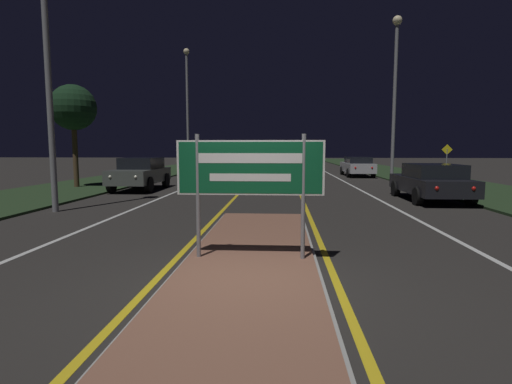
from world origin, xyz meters
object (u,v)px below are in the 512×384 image
Objects in this scene: car_receding_0 at (431,181)px; car_receding_2 at (300,160)px; car_approaching_0 at (141,173)px; warning_sign at (447,159)px; streetlight_right_near at (395,80)px; highway_sign at (250,172)px; car_receding_1 at (357,166)px; streetlight_left_far at (187,100)px; car_receding_3 at (301,158)px.

car_receding_0 is 26.64m from car_receding_2.
warning_sign is at bearing 18.31° from car_approaching_0.
warning_sign is (3.94, 8.53, 0.62)m from car_receding_0.
car_receding_0 is at bearing -93.81° from streetlight_right_near.
car_receding_0 is 12.54m from car_approaching_0.
highway_sign is 17.34m from streetlight_right_near.
car_receding_1 is at bearing 96.29° from streetlight_right_near.
streetlight_left_far reaches higher than warning_sign.
car_receding_3 is at bearing 95.13° from car_receding_0.
car_approaching_0 is at bearing -87.53° from streetlight_left_far.
streetlight_right_near is 5.66m from warning_sign.
car_receding_0 is at bearing -84.87° from car_receding_3.
car_receding_3 is 33.23m from car_approaching_0.
car_receding_3 is at bearing 64.85° from streetlight_left_far.
car_receding_1 is at bearing -75.32° from car_receding_2.
streetlight_left_far is at bearing 148.47° from streetlight_right_near.
warning_sign reaches higher than car_receding_2.
warning_sign is (9.97, 17.08, -0.19)m from highway_sign.
highway_sign reaches higher than car_receding_3.
car_receding_0 is at bearing -114.78° from warning_sign.
car_receding_2 is at bearing 51.60° from streetlight_left_far.
streetlight_right_near is (13.09, -8.03, -0.01)m from streetlight_left_far.
car_approaching_0 reaches higher than car_receding_1.
car_receding_0 is 1.05× the size of car_approaching_0.
streetlight_left_far reaches higher than car_receding_0.
car_receding_2 is at bearing 86.10° from highway_sign.
car_receding_0 is at bearing -89.04° from car_receding_1.
streetlight_left_far is 15.36m from streetlight_right_near.
car_receding_0 is 0.97× the size of car_receding_3.
car_receding_3 is (-3.16, 35.22, 0.04)m from car_receding_0.
warning_sign reaches higher than highway_sign.
car_receding_3 is at bearing 86.83° from car_receding_2.
streetlight_left_far is 22.78m from car_receding_3.
highway_sign is 22.62m from car_receding_1.
highway_sign is 1.16× the size of warning_sign.
streetlight_right_near reaches higher than warning_sign.
highway_sign is 43.86m from car_receding_3.
streetlight_left_far is at bearing 92.47° from car_approaching_0.
car_approaching_0 is (-8.47, -23.16, 0.07)m from car_receding_2.
car_receding_2 is (-4.12, 19.36, -4.82)m from streetlight_right_near.
car_receding_1 is (12.40, -1.75, -4.83)m from streetlight_left_far.
streetlight_left_far reaches higher than highway_sign.
car_receding_1 is 1.13× the size of car_approaching_0.
car_receding_1 is at bearing 75.12° from highway_sign.
highway_sign reaches higher than car_receding_2.
car_approaching_0 is 16.92m from warning_sign.
car_receding_1 is at bearing 90.96° from car_receding_0.
streetlight_right_near reaches higher than car_approaching_0.
car_receding_0 is at bearing -14.89° from car_approaching_0.
streetlight_left_far is at bearing -115.15° from car_receding_3.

